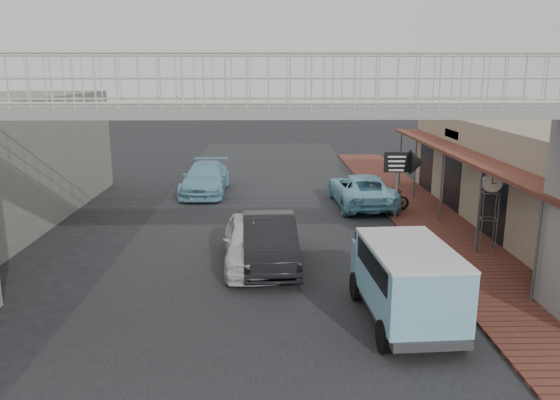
{
  "coord_description": "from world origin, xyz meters",
  "views": [
    {
      "loc": [
        0.01,
        -16.24,
        5.97
      ],
      "look_at": [
        0.36,
        1.42,
        1.8
      ],
      "focal_mm": 35.0,
      "sensor_mm": 36.0,
      "label": 1
    }
  ],
  "objects_px": {
    "street_clock": "(491,186)",
    "arrow_sign": "(415,163)",
    "white_hatchback": "(253,241)",
    "angkot_curb": "(362,190)",
    "angkot_far": "(206,178)",
    "angkot_van": "(406,274)",
    "dark_sedan": "(269,241)",
    "motorcycle_near": "(390,199)",
    "motorcycle_far": "(392,200)"
  },
  "relations": [
    {
      "from": "dark_sedan",
      "to": "motorcycle_far",
      "type": "height_order",
      "value": "dark_sedan"
    },
    {
      "from": "white_hatchback",
      "to": "motorcycle_near",
      "type": "distance_m",
      "value": 8.93
    },
    {
      "from": "angkot_curb",
      "to": "arrow_sign",
      "type": "relative_size",
      "value": 1.88
    },
    {
      "from": "street_clock",
      "to": "angkot_van",
      "type": "bearing_deg",
      "value": -115.18
    },
    {
      "from": "motorcycle_near",
      "to": "arrow_sign",
      "type": "distance_m",
      "value": 2.43
    },
    {
      "from": "white_hatchback",
      "to": "arrow_sign",
      "type": "height_order",
      "value": "arrow_sign"
    },
    {
      "from": "angkot_far",
      "to": "arrow_sign",
      "type": "height_order",
      "value": "arrow_sign"
    },
    {
      "from": "dark_sedan",
      "to": "motorcycle_near",
      "type": "bearing_deg",
      "value": 48.72
    },
    {
      "from": "arrow_sign",
      "to": "angkot_far",
      "type": "bearing_deg",
      "value": 151.53
    },
    {
      "from": "dark_sedan",
      "to": "motorcycle_far",
      "type": "xyz_separation_m",
      "value": [
        5.3,
        6.33,
        -0.2
      ]
    },
    {
      "from": "street_clock",
      "to": "arrow_sign",
      "type": "distance_m",
      "value": 4.57
    },
    {
      "from": "angkot_curb",
      "to": "street_clock",
      "type": "xyz_separation_m",
      "value": [
        3.08,
        -6.79,
        1.58
      ]
    },
    {
      "from": "angkot_far",
      "to": "motorcycle_far",
      "type": "bearing_deg",
      "value": -24.77
    },
    {
      "from": "angkot_far",
      "to": "dark_sedan",
      "type": "bearing_deg",
      "value": -71.88
    },
    {
      "from": "motorcycle_near",
      "to": "motorcycle_far",
      "type": "bearing_deg",
      "value": 175.75
    },
    {
      "from": "dark_sedan",
      "to": "street_clock",
      "type": "distance_m",
      "value": 7.5
    },
    {
      "from": "angkot_curb",
      "to": "angkot_far",
      "type": "height_order",
      "value": "angkot_far"
    },
    {
      "from": "white_hatchback",
      "to": "angkot_van",
      "type": "xyz_separation_m",
      "value": [
        3.75,
        -4.2,
        0.5
      ]
    },
    {
      "from": "white_hatchback",
      "to": "dark_sedan",
      "type": "relative_size",
      "value": 0.98
    },
    {
      "from": "angkot_curb",
      "to": "street_clock",
      "type": "bearing_deg",
      "value": 111.93
    },
    {
      "from": "white_hatchback",
      "to": "angkot_curb",
      "type": "distance_m",
      "value": 9.07
    },
    {
      "from": "street_clock",
      "to": "dark_sedan",
      "type": "bearing_deg",
      "value": -160.09
    },
    {
      "from": "angkot_curb",
      "to": "white_hatchback",
      "type": "bearing_deg",
      "value": 56.3
    },
    {
      "from": "angkot_curb",
      "to": "arrow_sign",
      "type": "distance_m",
      "value": 3.38
    },
    {
      "from": "white_hatchback",
      "to": "angkot_curb",
      "type": "height_order",
      "value": "white_hatchback"
    },
    {
      "from": "motorcycle_far",
      "to": "street_clock",
      "type": "distance_m",
      "value": 6.03
    },
    {
      "from": "white_hatchback",
      "to": "dark_sedan",
      "type": "height_order",
      "value": "white_hatchback"
    },
    {
      "from": "angkot_curb",
      "to": "arrow_sign",
      "type": "xyz_separation_m",
      "value": [
        1.69,
        -2.43,
        1.63
      ]
    },
    {
      "from": "arrow_sign",
      "to": "street_clock",
      "type": "bearing_deg",
      "value": -70.92
    },
    {
      "from": "angkot_van",
      "to": "street_clock",
      "type": "height_order",
      "value": "street_clock"
    },
    {
      "from": "motorcycle_near",
      "to": "arrow_sign",
      "type": "bearing_deg",
      "value": -162.43
    },
    {
      "from": "motorcycle_near",
      "to": "angkot_curb",
      "type": "bearing_deg",
      "value": 44.44
    },
    {
      "from": "white_hatchback",
      "to": "angkot_curb",
      "type": "xyz_separation_m",
      "value": [
        4.7,
        7.75,
        -0.05
      ]
    },
    {
      "from": "white_hatchback",
      "to": "motorcycle_far",
      "type": "xyz_separation_m",
      "value": [
        5.8,
        6.39,
        -0.21
      ]
    },
    {
      "from": "white_hatchback",
      "to": "motorcycle_near",
      "type": "height_order",
      "value": "white_hatchback"
    },
    {
      "from": "motorcycle_near",
      "to": "motorcycle_far",
      "type": "height_order",
      "value": "motorcycle_far"
    },
    {
      "from": "dark_sedan",
      "to": "street_clock",
      "type": "relative_size",
      "value": 1.76
    },
    {
      "from": "angkot_curb",
      "to": "arrow_sign",
      "type": "height_order",
      "value": "arrow_sign"
    },
    {
      "from": "motorcycle_near",
      "to": "motorcycle_far",
      "type": "relative_size",
      "value": 1.0
    },
    {
      "from": "white_hatchback",
      "to": "angkot_far",
      "type": "xyz_separation_m",
      "value": [
        -2.69,
        10.52,
        -0.03
      ]
    },
    {
      "from": "dark_sedan",
      "to": "angkot_curb",
      "type": "relative_size",
      "value": 0.89
    },
    {
      "from": "angkot_far",
      "to": "angkot_van",
      "type": "distance_m",
      "value": 16.08
    },
    {
      "from": "angkot_far",
      "to": "angkot_van",
      "type": "height_order",
      "value": "angkot_van"
    },
    {
      "from": "motorcycle_far",
      "to": "arrow_sign",
      "type": "distance_m",
      "value": 2.16
    },
    {
      "from": "angkot_far",
      "to": "motorcycle_near",
      "type": "relative_size",
      "value": 3.3
    },
    {
      "from": "angkot_van",
      "to": "arrow_sign",
      "type": "bearing_deg",
      "value": 71.17
    },
    {
      "from": "street_clock",
      "to": "motorcycle_near",
      "type": "bearing_deg",
      "value": 121.58
    },
    {
      "from": "white_hatchback",
      "to": "angkot_curb",
      "type": "bearing_deg",
      "value": 54.7
    },
    {
      "from": "white_hatchback",
      "to": "dark_sedan",
      "type": "bearing_deg",
      "value": 2.37
    },
    {
      "from": "angkot_van",
      "to": "dark_sedan",
      "type": "bearing_deg",
      "value": 124.0
    }
  ]
}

